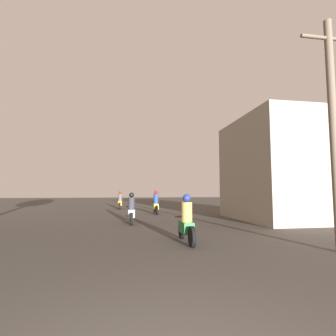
{
  "coord_description": "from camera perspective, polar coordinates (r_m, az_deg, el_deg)",
  "views": [
    {
      "loc": [
        -0.31,
        -1.72,
        1.52
      ],
      "look_at": [
        2.63,
        16.04,
        3.1
      ],
      "focal_mm": 28.0,
      "sensor_mm": 36.0,
      "label": 1
    }
  ],
  "objects": [
    {
      "name": "motorcycle_green",
      "position": [
        7.93,
        4.03,
        -11.84
      ],
      "size": [
        0.6,
        1.89,
        1.43
      ],
      "rotation": [
        0.0,
        0.0,
        -0.15
      ],
      "color": "black",
      "rests_on": "ground_plane"
    },
    {
      "name": "building_right_near",
      "position": [
        15.53,
        24.44,
        -0.28
      ],
      "size": [
        5.4,
        5.98,
        5.36
      ],
      "color": "gray",
      "rests_on": "ground_plane"
    },
    {
      "name": "utility_pole_near",
      "position": [
        8.08,
        32.3,
        7.72
      ],
      "size": [
        1.6,
        0.2,
        6.08
      ],
      "color": "#6B5B4C",
      "rests_on": "ground_plane"
    },
    {
      "name": "motorcycle_yellow",
      "position": [
        17.68,
        -2.67,
        -7.92
      ],
      "size": [
        0.6,
        1.95,
        1.56
      ],
      "rotation": [
        0.0,
        0.0,
        0.05
      ],
      "color": "black",
      "rests_on": "ground_plane"
    },
    {
      "name": "motorcycle_orange",
      "position": [
        22.77,
        -10.39,
        -7.24
      ],
      "size": [
        0.6,
        2.02,
        1.5
      ],
      "rotation": [
        0.0,
        0.0,
        0.08
      ],
      "color": "black",
      "rests_on": "ground_plane"
    },
    {
      "name": "motorcycle_silver",
      "position": [
        12.67,
        -7.98,
        -9.19
      ],
      "size": [
        0.6,
        2.04,
        1.45
      ],
      "rotation": [
        0.0,
        0.0,
        0.12
      ],
      "color": "black",
      "rests_on": "ground_plane"
    }
  ]
}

